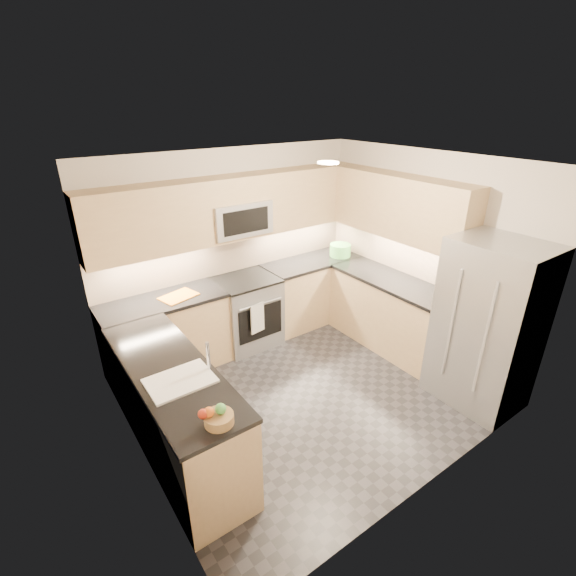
{
  "coord_description": "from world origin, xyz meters",
  "views": [
    {
      "loc": [
        -2.39,
        -2.99,
        3.04
      ],
      "look_at": [
        0.0,
        0.35,
        1.15
      ],
      "focal_mm": 26.0,
      "sensor_mm": 36.0,
      "label": 1
    }
  ],
  "objects_px": {
    "microwave": "(238,218)",
    "cutting_board": "(179,296)",
    "gas_range": "(247,312)",
    "fruit_basket": "(219,419)",
    "refrigerator": "(488,325)",
    "utensil_bowl": "(340,250)"
  },
  "relations": [
    {
      "from": "microwave",
      "to": "refrigerator",
      "type": "xyz_separation_m",
      "value": [
        1.45,
        -2.55,
        -0.8
      ]
    },
    {
      "from": "utensil_bowl",
      "to": "gas_range",
      "type": "bearing_deg",
      "value": 177.05
    },
    {
      "from": "gas_range",
      "to": "fruit_basket",
      "type": "height_order",
      "value": "fruit_basket"
    },
    {
      "from": "refrigerator",
      "to": "gas_range",
      "type": "bearing_deg",
      "value": 120.88
    },
    {
      "from": "gas_range",
      "to": "cutting_board",
      "type": "distance_m",
      "value": 1.03
    },
    {
      "from": "cutting_board",
      "to": "fruit_basket",
      "type": "height_order",
      "value": "fruit_basket"
    },
    {
      "from": "gas_range",
      "to": "refrigerator",
      "type": "distance_m",
      "value": 2.86
    },
    {
      "from": "gas_range",
      "to": "cutting_board",
      "type": "bearing_deg",
      "value": -178.91
    },
    {
      "from": "cutting_board",
      "to": "fruit_basket",
      "type": "xyz_separation_m",
      "value": [
        -0.56,
        -2.12,
        0.03
      ]
    },
    {
      "from": "cutting_board",
      "to": "refrigerator",
      "type": "bearing_deg",
      "value": -45.69
    },
    {
      "from": "utensil_bowl",
      "to": "cutting_board",
      "type": "xyz_separation_m",
      "value": [
        -2.43,
        0.06,
        -0.08
      ]
    },
    {
      "from": "utensil_bowl",
      "to": "fruit_basket",
      "type": "relative_size",
      "value": 1.43
    },
    {
      "from": "gas_range",
      "to": "utensil_bowl",
      "type": "relative_size",
      "value": 3.02
    },
    {
      "from": "cutting_board",
      "to": "fruit_basket",
      "type": "bearing_deg",
      "value": -104.77
    },
    {
      "from": "refrigerator",
      "to": "utensil_bowl",
      "type": "relative_size",
      "value": 5.98
    },
    {
      "from": "gas_range",
      "to": "cutting_board",
      "type": "xyz_separation_m",
      "value": [
        -0.9,
        -0.02,
        0.49
      ]
    },
    {
      "from": "microwave",
      "to": "cutting_board",
      "type": "bearing_deg",
      "value": -171.03
    },
    {
      "from": "gas_range",
      "to": "utensil_bowl",
      "type": "xyz_separation_m",
      "value": [
        1.53,
        -0.08,
        0.57
      ]
    },
    {
      "from": "gas_range",
      "to": "fruit_basket",
      "type": "bearing_deg",
      "value": -124.36
    },
    {
      "from": "microwave",
      "to": "refrigerator",
      "type": "bearing_deg",
      "value": -60.38
    },
    {
      "from": "cutting_board",
      "to": "fruit_basket",
      "type": "relative_size",
      "value": 1.91
    },
    {
      "from": "fruit_basket",
      "to": "gas_range",
      "type": "bearing_deg",
      "value": 55.64
    }
  ]
}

